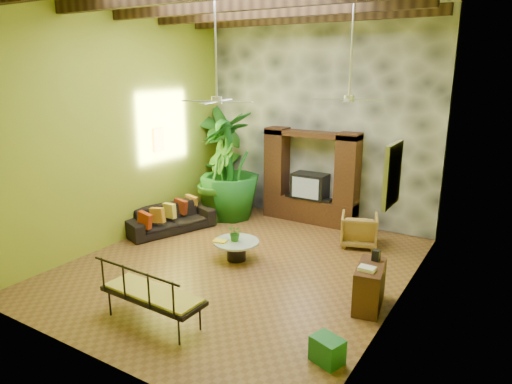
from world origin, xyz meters
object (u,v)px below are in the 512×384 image
Objects in this scene: ceiling_fan_back at (350,87)px; side_console at (369,286)px; wicker_armchair at (359,230)px; iron_bench at (149,293)px; entertainment_center at (310,184)px; tall_plant_b at (216,179)px; green_bin at (327,350)px; sofa at (170,218)px; coffee_table at (236,248)px; tall_plant_a at (223,156)px; ceiling_fan_front at (217,88)px; tall_plant_c at (230,166)px.

side_console is at bearing -54.33° from ceiling_fan_back.
iron_bench reaches higher than wicker_armchair.
entertainment_center is 1.15× the size of tall_plant_b.
side_console is at bearing 90.00° from green_bin.
sofa reaches higher than coffee_table.
tall_plant_a reaches higher than green_bin.
sofa is 1.22× the size of iron_bench.
sofa is at bearing -173.76° from ceiling_fan_back.
ceiling_fan_back is 5.08m from tall_plant_a.
iron_bench is (0.23, -2.11, -2.87)m from ceiling_fan_front.
tall_plant_c is 1.59× the size of iron_bench.
tall_plant_c is (-1.87, -0.79, 0.40)m from entertainment_center.
wicker_armchair is 3.63m from tall_plant_c.
ceiling_fan_front is 2.39× the size of wicker_armchair.
ceiling_fan_front is 3.57m from iron_bench.
ceiling_fan_back is 4.61× the size of green_bin.
iron_bench is (2.68, -5.64, -0.87)m from tall_plant_a.
ceiling_fan_back reaches higher than entertainment_center.
tall_plant_a reaches higher than sofa.
ceiling_fan_back is at bearing 108.39° from green_bin.
entertainment_center reaches higher than iron_bench.
wicker_armchair is (0.01, 1.01, -3.05)m from ceiling_fan_back.
tall_plant_a is at bearing 117.21° from tall_plant_b.
coffee_table is (1.91, -1.94, -0.78)m from tall_plant_b.
iron_bench is at bearing -64.58° from tall_plant_a.
ceiling_fan_front is 0.89× the size of tall_plant_b.
sofa is 5.82m from green_bin.
ceiling_fan_front is at bearing -58.63° from tall_plant_c.
tall_plant_b is (0.53, -1.02, -0.36)m from tall_plant_a.
iron_bench is at bearing -68.58° from tall_plant_c.
wicker_armchair is at bearing 1.62° from tall_plant_b.
sofa is 4.13m from iron_bench.
ceiling_fan_front reaches higher than green_bin.
entertainment_center reaches higher than side_console.
coffee_table is at bearing 91.79° from ceiling_fan_front.
ceiling_fan_back is at bearing 29.47° from coffee_table.
coffee_table is (-0.02, 0.57, -3.15)m from ceiling_fan_front.
tall_plant_b is 6.33m from green_bin.
green_bin is (2.65, -5.09, -0.79)m from entertainment_center.
ceiling_fan_back is at bearing 41.63° from ceiling_fan_front.
ceiling_fan_back is 2.02× the size of coffee_table.
tall_plant_b is 2.33× the size of side_console.
tall_plant_b is (0.38, 1.36, 0.73)m from sofa.
side_console is 1.71m from green_bin.
side_console reaches higher than coffee_table.
ceiling_fan_front is 0.68× the size of tall_plant_c.
ceiling_fan_back is 0.67× the size of tall_plant_a.
ceiling_fan_back is at bearing 116.02° from side_console.
wicker_armchair is at bearing 55.32° from ceiling_fan_front.
wicker_armchair is 2.69m from side_console.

